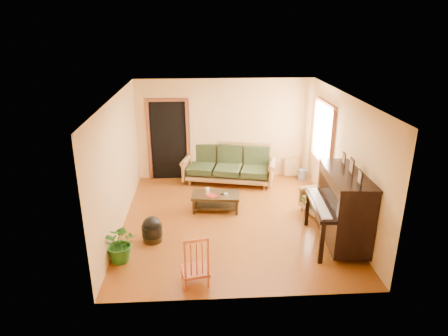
{
  "coord_description": "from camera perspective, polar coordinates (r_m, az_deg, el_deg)",
  "views": [
    {
      "loc": [
        -0.62,
        -7.45,
        3.96
      ],
      "look_at": [
        -0.16,
        0.2,
        1.1
      ],
      "focal_mm": 32.0,
      "sensor_mm": 36.0,
      "label": 1
    }
  ],
  "objects": [
    {
      "name": "book",
      "position": [
        8.57,
        -2.17,
        -4.18
      ],
      "size": [
        0.29,
        0.29,
        0.02
      ],
      "primitive_type": "imported",
      "rotation": [
        0.0,
        0.0,
        0.76
      ],
      "color": "maroon",
      "rests_on": "coffee_table"
    },
    {
      "name": "floor",
      "position": [
        8.46,
        1.16,
        -7.45
      ],
      "size": [
        5.0,
        5.0,
        0.0
      ],
      "primitive_type": "plane",
      "color": "#632F0D",
      "rests_on": "ground"
    },
    {
      "name": "armchair",
      "position": [
        8.78,
        13.66,
        -4.11
      ],
      "size": [
        0.95,
        0.98,
        0.79
      ],
      "primitive_type": "cube",
      "rotation": [
        0.0,
        0.0,
        0.3
      ],
      "color": "olive",
      "rests_on": "floor"
    },
    {
      "name": "footstool",
      "position": [
        7.76,
        -10.21,
        -8.98
      ],
      "size": [
        0.44,
        0.44,
        0.37
      ],
      "primitive_type": "cylinder",
      "rotation": [
        0.0,
        0.0,
        0.14
      ],
      "color": "black",
      "rests_on": "floor"
    },
    {
      "name": "red_chair",
      "position": [
        6.42,
        -4.22,
        -12.76
      ],
      "size": [
        0.5,
        0.53,
        0.89
      ],
      "primitive_type": "cube",
      "rotation": [
        0.0,
        0.0,
        0.2
      ],
      "color": "#9A3D1C",
      "rests_on": "floor"
    },
    {
      "name": "sofa",
      "position": [
        10.14,
        0.64,
        0.45
      ],
      "size": [
        2.44,
        1.44,
        0.98
      ],
      "primitive_type": "cube",
      "rotation": [
        0.0,
        0.0,
        -0.23
      ],
      "color": "olive",
      "rests_on": "floor"
    },
    {
      "name": "potted_plant",
      "position": [
        7.2,
        -14.52,
        -10.32
      ],
      "size": [
        0.75,
        0.69,
        0.71
      ],
      "primitive_type": "imported",
      "rotation": [
        0.0,
        0.0,
        -0.23
      ],
      "color": "#235C1A",
      "rests_on": "floor"
    },
    {
      "name": "candle",
      "position": [
        8.75,
        -2.37,
        -3.25
      ],
      "size": [
        0.09,
        0.09,
        0.13
      ],
      "primitive_type": "cylinder",
      "rotation": [
        0.0,
        0.0,
        0.22
      ],
      "color": "white",
      "rests_on": "coffee_table"
    },
    {
      "name": "coffee_table",
      "position": [
        8.82,
        -1.16,
        -4.87
      ],
      "size": [
        1.09,
        0.67,
        0.38
      ],
      "primitive_type": "cube",
      "rotation": [
        0.0,
        0.0,
        -0.11
      ],
      "color": "black",
      "rests_on": "floor"
    },
    {
      "name": "piano",
      "position": [
        7.67,
        16.73,
        -5.61
      ],
      "size": [
        1.05,
        1.66,
        1.41
      ],
      "primitive_type": "cube",
      "rotation": [
        0.0,
        0.0,
        -0.07
      ],
      "color": "black",
      "rests_on": "floor"
    },
    {
      "name": "window",
      "position": [
        9.52,
        14.02,
        4.87
      ],
      "size": [
        0.12,
        1.36,
        1.46
      ],
      "primitive_type": "cube",
      "color": "white",
      "rests_on": "right_wall"
    },
    {
      "name": "remote",
      "position": [
        8.73,
        0.02,
        -3.72
      ],
      "size": [
        0.16,
        0.05,
        0.02
      ],
      "primitive_type": "cube",
      "rotation": [
        0.0,
        0.0,
        -0.06
      ],
      "color": "black",
      "rests_on": "coffee_table"
    },
    {
      "name": "doorway",
      "position": [
        10.39,
        -7.91,
        3.85
      ],
      "size": [
        1.08,
        0.16,
        2.05
      ],
      "primitive_type": "cube",
      "color": "black",
      "rests_on": "floor"
    },
    {
      "name": "leaning_frame",
      "position": [
        10.78,
        9.63,
        0.18
      ],
      "size": [
        0.41,
        0.1,
        0.55
      ],
      "primitive_type": "cube",
      "rotation": [
        0.0,
        0.0,
        0.02
      ],
      "color": "#AF7B3A",
      "rests_on": "floor"
    },
    {
      "name": "ceramic_crock",
      "position": [
        10.69,
        11.12,
        -0.88
      ],
      "size": [
        0.23,
        0.23,
        0.28
      ],
      "primitive_type": "cylinder",
      "rotation": [
        0.0,
        0.0,
        0.03
      ],
      "color": "#314794",
      "rests_on": "floor"
    },
    {
      "name": "glass_jar",
      "position": [
        8.64,
        0.29,
        -3.83
      ],
      "size": [
        0.1,
        0.1,
        0.06
      ],
      "primitive_type": "cylinder",
      "rotation": [
        0.0,
        0.0,
        0.08
      ],
      "color": "silver",
      "rests_on": "coffee_table"
    }
  ]
}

